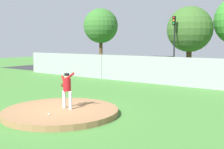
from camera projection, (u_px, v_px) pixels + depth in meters
name	position (u px, v px, depth m)	size (l,w,h in m)	color
ground_plane	(136.00, 93.00, 16.51)	(80.00, 80.00, 0.00)	#427A33
asphalt_strip	(190.00, 78.00, 23.33)	(44.00, 7.00, 0.01)	#2B2B2D
pitchers_mound	(61.00, 112.00, 11.69)	(4.74, 4.74, 0.23)	olive
pitcher_youth	(67.00, 87.00, 11.65)	(0.83, 0.32, 1.54)	silver
baseball	(49.00, 114.00, 10.68)	(0.07, 0.07, 0.07)	white
chainlink_fence	(167.00, 71.00, 19.61)	(28.87, 0.07, 2.08)	gray
parked_car_burgundy	(93.00, 63.00, 29.49)	(1.86, 4.59, 1.62)	maroon
parked_car_slate	(158.00, 66.00, 25.43)	(2.17, 4.33, 1.71)	slate
parked_car_charcoal	(131.00, 66.00, 26.76)	(2.08, 4.66, 1.58)	#232328
traffic_light_near	(174.00, 34.00, 28.63)	(0.28, 0.46, 5.59)	black
tree_tall_centre	(101.00, 26.00, 38.76)	(4.73, 4.73, 7.58)	#4C331E
tree_leaning_west	(190.00, 29.00, 30.67)	(4.94, 4.94, 6.85)	#4C331E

